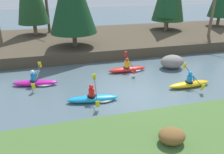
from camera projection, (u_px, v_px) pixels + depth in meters
ground_plane at (138, 94)px, 12.37m from camera, size 90.00×90.00×0.00m
riverbank_far at (99, 40)px, 21.93m from camera, size 44.00×10.46×0.88m
bare_tree_mid_upstream at (47, 8)px, 22.21m from camera, size 2.98×2.95×5.36m
bare_tree_mid_downstream at (214, 5)px, 20.72m from camera, size 3.46×3.42×6.27m
shrub_clump_nearest at (172, 136)px, 7.59m from camera, size 0.96×0.80×0.52m
kayaker_lead at (190, 83)px, 13.18m from camera, size 2.78×2.07×1.20m
kayaker_middle at (129, 69)px, 15.43m from camera, size 2.78×2.06×1.20m
kayaker_trailing at (95, 98)px, 11.59m from camera, size 2.79×2.07×1.20m
kayaker_far_back at (37, 82)px, 13.38m from camera, size 2.79×2.06×1.20m
boulder_midstream at (172, 62)px, 15.94m from camera, size 1.72×1.35×0.97m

